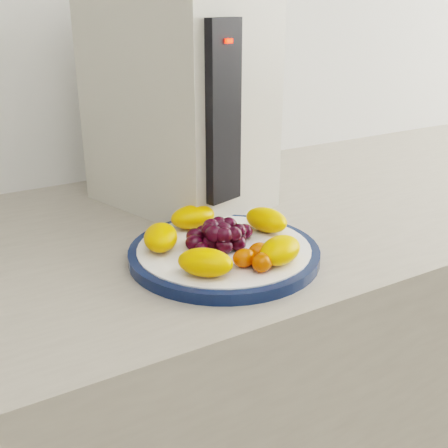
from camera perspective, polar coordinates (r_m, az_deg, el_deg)
plate_rim at (r=0.75m, az=0.00°, el=-3.01°), size 0.26×0.26×0.01m
plate_face at (r=0.75m, az=0.00°, el=-2.94°), size 0.23×0.23×0.02m
appliance_body at (r=0.93m, az=-4.64°, el=12.31°), size 0.27×0.32×0.34m
appliance_panel at (r=0.80m, az=-0.17°, el=11.12°), size 0.06×0.04×0.25m
appliance_led at (r=0.78m, az=0.44°, el=18.11°), size 0.01×0.01×0.01m
fruit_plate at (r=0.74m, az=-0.13°, el=-1.31°), size 0.22×0.22×0.04m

